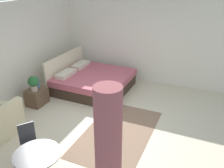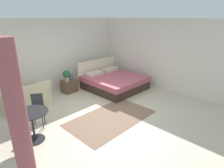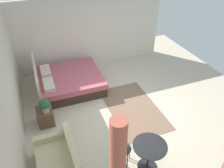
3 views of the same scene
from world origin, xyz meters
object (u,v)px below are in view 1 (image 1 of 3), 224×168
Objects in this scene: balcony_table at (39,164)px; bed at (92,81)px; nightstand at (37,97)px; potted_plant at (33,83)px; cafe_chair_near_window at (29,142)px; vase at (37,83)px.

bed is at bearing 15.44° from balcony_table.
potted_plant is (-0.10, -0.05, 0.47)m from nightstand.
bed is 1.84m from potted_plant.
cafe_chair_near_window is (-3.36, -0.51, 0.25)m from bed.
balcony_table is (-3.74, -1.03, 0.24)m from bed.
potted_plant reaches higher than nightstand.
balcony_table is (-2.18, -1.92, -0.19)m from potted_plant.
nightstand is at bearing 37.15° from cafe_chair_near_window.
balcony_table reaches higher than vase.
potted_plant is at bearing -155.56° from nightstand.
nightstand is (-1.46, 0.93, -0.05)m from bed.
nightstand is 0.37m from vase.
vase is (0.12, 0.03, 0.35)m from nightstand.
bed is 5.07× the size of potted_plant.
nightstand is 3.03m from balcony_table.
balcony_table is 0.85× the size of cafe_chair_near_window.
nightstand is 0.48m from potted_plant.
cafe_chair_near_window is at bearing -171.40° from bed.
bed reaches higher than vase.
potted_plant is 2.29m from cafe_chair_near_window.
bed is at bearing -35.80° from vase.
cafe_chair_near_window reaches higher than nightstand.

